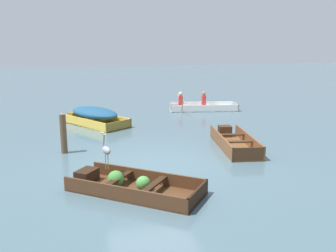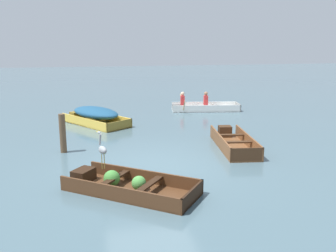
# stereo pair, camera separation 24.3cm
# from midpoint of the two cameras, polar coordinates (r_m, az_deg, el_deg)

# --- Properties ---
(ground_plane) EXTENTS (80.00, 80.00, 0.00)m
(ground_plane) POSITION_cam_midpoint_polar(r_m,az_deg,el_deg) (10.08, -2.92, -5.92)
(ground_plane) COLOR #47606B
(dinghy_dark_varnish_foreground) EXTENTS (3.04, 2.71, 0.41)m
(dinghy_dark_varnish_foreground) POSITION_cam_midpoint_polar(r_m,az_deg,el_deg) (8.40, -6.77, -8.96)
(dinghy_dark_varnish_foreground) COLOR #4C2D19
(dinghy_dark_varnish_foreground) RESTS_ON ground
(skiff_yellow_near_moored) EXTENTS (2.70, 3.13, 0.68)m
(skiff_yellow_near_moored) POSITION_cam_midpoint_polar(r_m,az_deg,el_deg) (15.08, -11.67, 1.70)
(skiff_yellow_near_moored) COLOR #E5BC47
(skiff_yellow_near_moored) RESTS_ON ground
(skiff_wooden_brown_mid_moored) EXTENTS (1.31, 2.98, 0.41)m
(skiff_wooden_brown_mid_moored) POSITION_cam_midpoint_polar(r_m,az_deg,el_deg) (11.91, 9.37, -2.39)
(skiff_wooden_brown_mid_moored) COLOR brown
(skiff_wooden_brown_mid_moored) RESTS_ON ground
(rowboat_white_with_crew) EXTENTS (3.29, 2.27, 0.90)m
(rowboat_white_with_crew) POSITION_cam_midpoint_polar(r_m,az_deg,el_deg) (17.87, 4.40, 2.96)
(rowboat_white_with_crew) COLOR white
(rowboat_white_with_crew) RESTS_ON ground
(heron_on_dinghy) EXTENTS (0.25, 0.45, 0.84)m
(heron_on_dinghy) POSITION_cam_midpoint_polar(r_m,az_deg,el_deg) (8.51, -10.23, -3.49)
(heron_on_dinghy) COLOR olive
(heron_on_dinghy) RESTS_ON dinghy_dark_varnish_foreground
(mooring_post) EXTENTS (0.19, 0.19, 1.16)m
(mooring_post) POSITION_cam_midpoint_polar(r_m,az_deg,el_deg) (11.41, -16.23, -1.15)
(mooring_post) COLOR brown
(mooring_post) RESTS_ON ground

